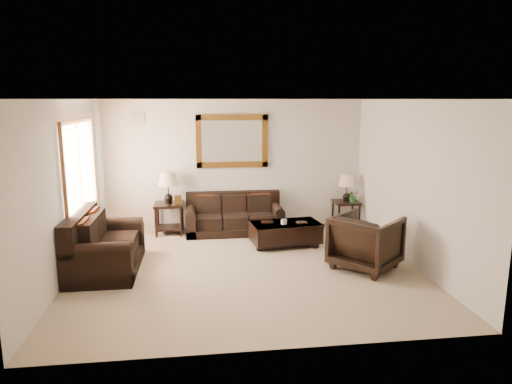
{
  "coord_description": "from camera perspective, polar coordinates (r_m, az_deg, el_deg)",
  "views": [
    {
      "loc": [
        -0.73,
        -7.0,
        2.69
      ],
      "look_at": [
        0.24,
        0.6,
        1.14
      ],
      "focal_mm": 32.0,
      "sensor_mm": 36.0,
      "label": 1
    }
  ],
  "objects": [
    {
      "name": "armchair",
      "position": [
        7.6,
        13.59,
        -5.76
      ],
      "size": [
        1.28,
        1.29,
        0.97
      ],
      "primitive_type": "imported",
      "rotation": [
        0.0,
        0.0,
        2.3
      ],
      "color": "black",
      "rests_on": "floor"
    },
    {
      "name": "end_table_left",
      "position": [
        9.37,
        -10.89,
        -0.18
      ],
      "size": [
        0.58,
        0.58,
        1.28
      ],
      "color": "black",
      "rests_on": "room"
    },
    {
      "name": "end_table_right",
      "position": [
        9.91,
        11.26,
        -0.11
      ],
      "size": [
        0.52,
        0.52,
        1.14
      ],
      "color": "black",
      "rests_on": "room"
    },
    {
      "name": "window",
      "position": [
        8.22,
        -21.11,
        2.69
      ],
      "size": [
        0.07,
        1.96,
        1.66
      ],
      "color": "white",
      "rests_on": "room"
    },
    {
      "name": "sofa",
      "position": [
        9.45,
        -2.73,
        -3.29
      ],
      "size": [
        1.97,
        0.85,
        0.8
      ],
      "color": "black",
      "rests_on": "room"
    },
    {
      "name": "mirror",
      "position": [
        9.53,
        -3.0,
        6.36
      ],
      "size": [
        1.5,
        0.06,
        1.1
      ],
      "color": "#492D0E",
      "rests_on": "room"
    },
    {
      "name": "coffee_table",
      "position": [
        8.6,
        3.7,
        -4.93
      ],
      "size": [
        1.37,
        0.86,
        0.54
      ],
      "rotation": [
        0.0,
        0.0,
        0.13
      ],
      "color": "black",
      "rests_on": "room"
    },
    {
      "name": "room",
      "position": [
        7.16,
        -1.32,
        0.64
      ],
      "size": [
        5.51,
        5.01,
        2.71
      ],
      "color": "gray",
      "rests_on": "ground"
    },
    {
      "name": "air_vent",
      "position": [
        9.56,
        -14.51,
        9.03
      ],
      "size": [
        0.25,
        0.02,
        0.18
      ],
      "primitive_type": "cube",
      "color": "#999999",
      "rests_on": "room"
    },
    {
      "name": "potted_plant",
      "position": [
        9.87,
        12.04,
        -0.62
      ],
      "size": [
        0.33,
        0.34,
        0.21
      ],
      "primitive_type": "imported",
      "rotation": [
        0.0,
        0.0,
        0.39
      ],
      "color": "#24591E",
      "rests_on": "end_table_right"
    },
    {
      "name": "loveseat",
      "position": [
        7.75,
        -18.67,
        -6.76
      ],
      "size": [
        1.01,
        1.7,
        0.95
      ],
      "rotation": [
        0.0,
        0.0,
        1.57
      ],
      "color": "black",
      "rests_on": "room"
    }
  ]
}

